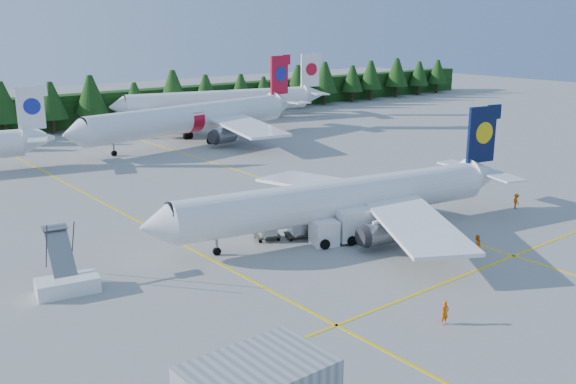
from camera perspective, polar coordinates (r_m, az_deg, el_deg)
ground at (r=55.18m, az=10.79°, el=-5.28°), size 320.00×320.00×0.00m
taxi_stripe_a at (r=62.10m, az=-12.24°, el=-3.05°), size 0.25×120.00×0.01m
taxi_stripe_b at (r=72.72m, az=1.94°, el=-0.06°), size 0.25×120.00×0.01m
taxi_stripe_cross at (r=51.78m, az=15.84°, el=-6.97°), size 80.00×0.25×0.01m
treeline_hedge at (r=122.96m, az=-19.60°, el=6.70°), size 220.00×4.00×6.00m
airliner_navy at (r=57.66m, az=3.95°, el=-0.81°), size 36.33×29.62×10.66m
airliner_red at (r=102.89m, az=-8.95°, el=6.42°), size 44.17×36.10×12.90m
airliner_far_right at (r=125.45m, az=-6.62°, el=8.02°), size 41.97×13.22×12.40m
airstairs at (r=49.10m, az=-19.10°, el=-7.41°), size 4.64×6.29×3.87m
service_truck at (r=56.47m, az=5.13°, el=-3.02°), size 6.49×3.94×2.95m
uld_pair at (r=57.11m, az=-0.49°, el=-3.12°), size 4.98×3.67×1.65m
crew_a at (r=42.85m, az=13.77°, el=-10.38°), size 0.63×0.45×1.62m
crew_b at (r=55.69m, az=16.42°, el=-4.52°), size 0.84×0.66×1.70m
crew_c at (r=70.51m, az=19.62°, el=-0.77°), size 0.69×0.77×1.56m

